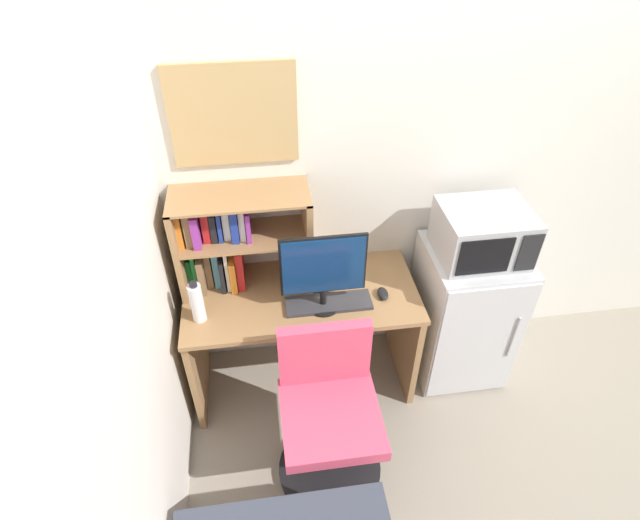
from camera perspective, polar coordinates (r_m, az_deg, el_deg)
name	(u,v)px	position (r m, az deg, el deg)	size (l,w,h in m)	color
wall_back	(529,157)	(3.06, 22.51, 10.65)	(6.40, 0.04, 2.60)	silver
wall_left	(84,501)	(1.59, -25.12, -23.38)	(0.04, 4.40, 2.60)	silver
desk	(302,322)	(2.91, -2.05, -7.03)	(1.27, 0.61, 0.74)	#997047
hutch_bookshelf	(227,239)	(2.70, -10.48, 2.36)	(0.70, 0.30, 0.56)	#997047
monitor	(323,270)	(2.52, 0.37, -1.09)	(0.44, 0.18, 0.45)	black
keyboard	(329,303)	(2.68, 0.98, -4.90)	(0.46, 0.15, 0.02)	#333338
computer_mouse	(383,294)	(2.75, 7.10, -3.79)	(0.06, 0.10, 0.04)	black
water_bottle	(197,302)	(2.61, -13.73, -4.67)	(0.07, 0.07, 0.25)	silver
mini_fridge	(463,312)	(3.19, 15.86, -5.68)	(0.53, 0.54, 0.90)	silver
microwave	(483,233)	(2.82, 17.92, 2.89)	(0.46, 0.39, 0.28)	#ADADB2
desk_chair	(329,419)	(2.66, 1.01, -17.49)	(0.55, 0.55, 0.90)	black
wall_corkboard	(233,115)	(2.49, -9.75, 15.80)	(0.60, 0.02, 0.49)	tan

